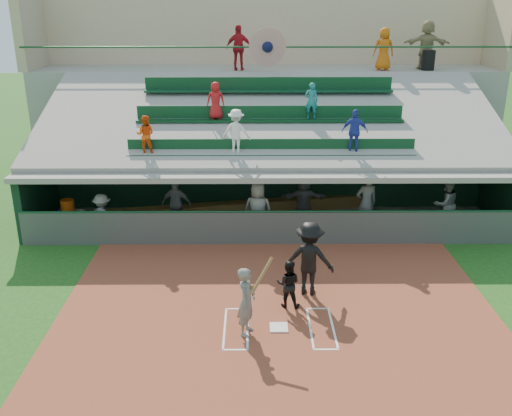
{
  "coord_description": "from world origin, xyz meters",
  "views": [
    {
      "loc": [
        -0.63,
        -11.82,
        7.45
      ],
      "look_at": [
        -0.52,
        3.5,
        1.8
      ],
      "focal_mm": 40.0,
      "sensor_mm": 36.0,
      "label": 1
    }
  ],
  "objects_px": {
    "catcher": "(288,284)",
    "home_plate": "(279,327)",
    "water_cooler": "(68,206)",
    "white_table": "(71,221)",
    "trash_bin": "(428,60)",
    "batter_at_plate": "(247,301)"
  },
  "relations": [
    {
      "from": "water_cooler",
      "to": "trash_bin",
      "type": "relative_size",
      "value": 0.54
    },
    {
      "from": "white_table",
      "to": "water_cooler",
      "type": "height_order",
      "value": "water_cooler"
    },
    {
      "from": "white_table",
      "to": "water_cooler",
      "type": "distance_m",
      "value": 0.56
    },
    {
      "from": "catcher",
      "to": "home_plate",
      "type": "bearing_deg",
      "value": 83.65
    },
    {
      "from": "batter_at_plate",
      "to": "water_cooler",
      "type": "xyz_separation_m",
      "value": [
        -6.03,
        6.28,
        0.06
      ]
    },
    {
      "from": "water_cooler",
      "to": "home_plate",
      "type": "bearing_deg",
      "value": -41.78
    },
    {
      "from": "home_plate",
      "to": "water_cooler",
      "type": "distance_m",
      "value": 9.16
    },
    {
      "from": "home_plate",
      "to": "white_table",
      "type": "relative_size",
      "value": 0.56
    },
    {
      "from": "catcher",
      "to": "trash_bin",
      "type": "bearing_deg",
      "value": -110.79
    },
    {
      "from": "batter_at_plate",
      "to": "white_table",
      "type": "xyz_separation_m",
      "value": [
        -6.01,
        6.35,
        -0.5
      ]
    },
    {
      "from": "catcher",
      "to": "trash_bin",
      "type": "height_order",
      "value": "trash_bin"
    },
    {
      "from": "home_plate",
      "to": "water_cooler",
      "type": "bearing_deg",
      "value": 138.22
    },
    {
      "from": "batter_at_plate",
      "to": "water_cooler",
      "type": "height_order",
      "value": "batter_at_plate"
    },
    {
      "from": "water_cooler",
      "to": "trash_bin",
      "type": "height_order",
      "value": "trash_bin"
    },
    {
      "from": "catcher",
      "to": "water_cooler",
      "type": "xyz_separation_m",
      "value": [
        -7.07,
        5.03,
        0.28
      ]
    },
    {
      "from": "catcher",
      "to": "water_cooler",
      "type": "height_order",
      "value": "catcher"
    },
    {
      "from": "batter_at_plate",
      "to": "white_table",
      "type": "distance_m",
      "value": 8.76
    },
    {
      "from": "trash_bin",
      "to": "home_plate",
      "type": "bearing_deg",
      "value": -118.13
    },
    {
      "from": "water_cooler",
      "to": "trash_bin",
      "type": "bearing_deg",
      "value": 25.9
    },
    {
      "from": "home_plate",
      "to": "trash_bin",
      "type": "distance_m",
      "value": 15.19
    },
    {
      "from": "trash_bin",
      "to": "batter_at_plate",
      "type": "bearing_deg",
      "value": -120.34
    },
    {
      "from": "home_plate",
      "to": "white_table",
      "type": "distance_m",
      "value": 9.15
    }
  ]
}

